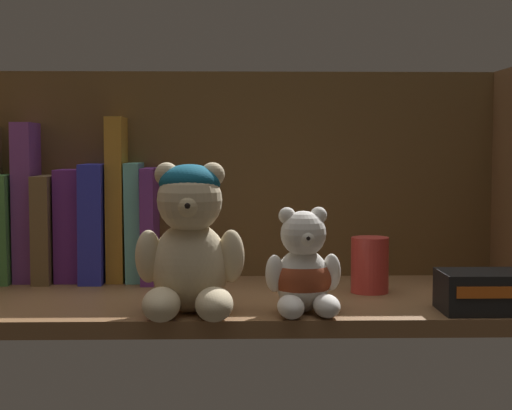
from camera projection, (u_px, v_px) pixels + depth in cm
name	position (u px, v px, depth cm)	size (l,w,h in cm)	color
shelf_board	(239.00, 303.00, 105.05)	(75.80, 31.45, 2.00)	brown
shelf_back_panel	(238.00, 181.00, 120.28)	(78.20, 1.20, 32.12)	brown
book_1	(12.00, 227.00, 117.20)	(2.36, 12.71, 15.21)	#4A9249
book_2	(31.00, 202.00, 117.01)	(2.70, 9.58, 22.54)	#7B3E97
book_3	(52.00, 227.00, 117.34)	(2.47, 13.00, 15.08)	brown
book_4	(74.00, 224.00, 117.39)	(3.44, 9.54, 15.92)	#672884
book_5	(99.00, 222.00, 117.45)	(3.25, 13.15, 16.71)	#2C32C3
book_6	(120.00, 199.00, 117.29)	(2.37, 9.74, 23.33)	#B97F29
book_7	(138.00, 221.00, 117.58)	(2.14, 10.05, 16.86)	#70CEC3
book_8	(154.00, 223.00, 117.66)	(1.84, 14.66, 16.16)	#672E83
teddy_bear_larger	(192.00, 242.00, 92.85)	(12.53, 12.63, 17.35)	beige
teddy_bear_smaller	(306.00, 271.00, 93.54)	(9.01, 9.52, 12.21)	white
pillar_candle	(372.00, 265.00, 106.75)	(4.94, 4.94, 7.31)	#C63833
small_product_box	(492.00, 292.00, 94.29)	(11.33, 7.64, 4.69)	black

